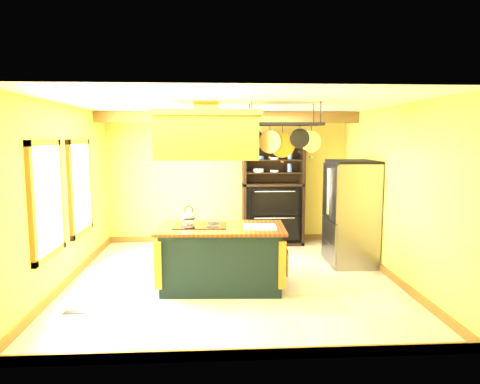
{
  "coord_description": "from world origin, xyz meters",
  "views": [
    {
      "loc": [
        -0.25,
        -6.5,
        2.21
      ],
      "look_at": [
        0.14,
        0.3,
        1.34
      ],
      "focal_mm": 32.0,
      "sensor_mm": 36.0,
      "label": 1
    }
  ],
  "objects": [
    {
      "name": "wall_front",
      "position": [
        0.0,
        -2.5,
        1.35
      ],
      "size": [
        5.0,
        0.02,
        2.7
      ],
      "primitive_type": "cube",
      "color": "#DFC651",
      "rests_on": "floor"
    },
    {
      "name": "floor_register",
      "position": [
        -2.05,
        -1.2,
        0.01
      ],
      "size": [
        0.28,
        0.12,
        0.01
      ],
      "primitive_type": "cube",
      "rotation": [
        0.0,
        0.0,
        0.01
      ],
      "color": "black",
      "rests_on": "floor"
    },
    {
      "name": "ceiling_beam",
      "position": [
        0.0,
        1.7,
        2.59
      ],
      "size": [
        5.0,
        0.15,
        0.2
      ],
      "primitive_type": "cube",
      "color": "brown",
      "rests_on": "ceiling"
    },
    {
      "name": "floor",
      "position": [
        0.0,
        0.0,
        0.0
      ],
      "size": [
        5.0,
        5.0,
        0.0
      ],
      "primitive_type": "plane",
      "color": "beige",
      "rests_on": "ground"
    },
    {
      "name": "window_near",
      "position": [
        -2.47,
        -0.8,
        1.4
      ],
      "size": [
        0.06,
        1.06,
        1.56
      ],
      "color": "brown",
      "rests_on": "wall_left"
    },
    {
      "name": "wall_back",
      "position": [
        0.0,
        2.5,
        1.35
      ],
      "size": [
        5.0,
        0.02,
        2.7
      ],
      "primitive_type": "cube",
      "color": "#DFC651",
      "rests_on": "floor"
    },
    {
      "name": "wall_left",
      "position": [
        -2.5,
        0.0,
        1.35
      ],
      "size": [
        0.02,
        5.0,
        2.7
      ],
      "primitive_type": "cube",
      "color": "#DFC651",
      "rests_on": "floor"
    },
    {
      "name": "refrigerator",
      "position": [
        2.1,
        0.72,
        0.86
      ],
      "size": [
        0.77,
        0.91,
        1.78
      ],
      "color": "gray",
      "rests_on": "floor"
    },
    {
      "name": "pot_rack",
      "position": [
        0.73,
        -0.37,
        2.29
      ],
      "size": [
        1.14,
        0.53,
        0.79
      ],
      "color": "black",
      "rests_on": "ceiling"
    },
    {
      "name": "hutch",
      "position": [
        0.93,
        2.26,
        0.86
      ],
      "size": [
        1.25,
        0.57,
        2.22
      ],
      "color": "black",
      "rests_on": "floor"
    },
    {
      "name": "range_hood",
      "position": [
        -0.37,
        -0.39,
        2.26
      ],
      "size": [
        1.5,
        0.85,
        0.8
      ],
      "color": "#A97D2A",
      "rests_on": "ceiling"
    },
    {
      "name": "kitchen_island",
      "position": [
        -0.18,
        -0.38,
        0.47
      ],
      "size": [
        1.88,
        1.11,
        1.11
      ],
      "rotation": [
        0.0,
        0.0,
        -0.05
      ],
      "color": "black",
      "rests_on": "floor"
    },
    {
      "name": "window_far",
      "position": [
        -2.47,
        0.6,
        1.4
      ],
      "size": [
        0.06,
        1.06,
        1.56
      ],
      "color": "brown",
      "rests_on": "wall_left"
    },
    {
      "name": "ceiling",
      "position": [
        0.0,
        0.0,
        2.7
      ],
      "size": [
        5.0,
        5.0,
        0.0
      ],
      "primitive_type": "plane",
      "rotation": [
        3.14,
        0.0,
        0.0
      ],
      "color": "white",
      "rests_on": "wall_back"
    },
    {
      "name": "wall_right",
      "position": [
        2.5,
        0.0,
        1.35
      ],
      "size": [
        0.02,
        5.0,
        2.7
      ],
      "primitive_type": "cube",
      "color": "#DFC651",
      "rests_on": "floor"
    }
  ]
}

